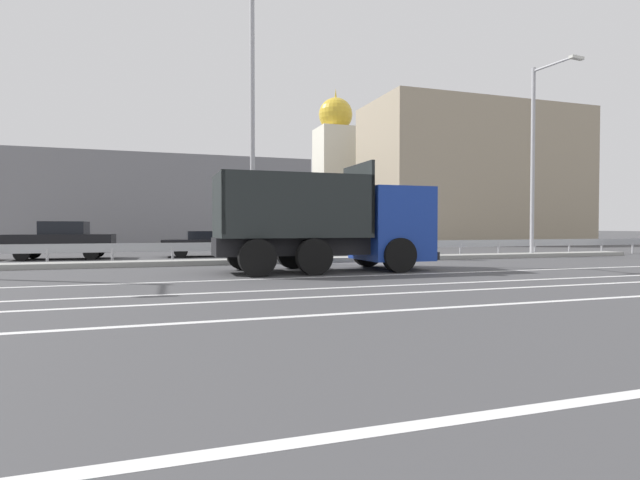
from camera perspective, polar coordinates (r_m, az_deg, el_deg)
The scene contains 17 objects.
ground_plane at distance 18.66m, azimuth 6.80°, elevation -2.72°, with size 320.00×320.00×0.00m, color #424244.
lane_strip_0 at distance 13.80m, azimuth 2.71°, elevation -4.17°, with size 48.48×0.16×0.01m, color silver.
lane_strip_1 at distance 11.62m, azimuth 6.99°, elevation -5.23°, with size 48.48×0.16×0.01m, color silver.
lane_strip_2 at distance 10.50m, azimuth 9.99°, elevation -5.96°, with size 48.48×0.16×0.01m, color silver.
lane_strip_3 at distance 8.89m, azimuth 15.90°, elevation -7.34°, with size 48.48×0.16×0.01m, color silver.
median_island at distance 20.12m, azimuth 4.83°, elevation -2.16°, with size 26.66×1.10×0.18m, color gray.
median_guardrail at distance 20.91m, azimuth 3.88°, elevation -0.70°, with size 48.48×0.09×0.78m.
dump_truck at distance 15.75m, azimuth 3.51°, elevation 1.29°, with size 6.76×2.73×3.35m.
median_road_sign at distance 21.34m, azimuth 11.71°, elevation 1.00°, with size 0.82×0.16×2.21m.
street_lamp_1 at distance 19.28m, azimuth -7.68°, elevation 14.30°, with size 0.70×1.86×10.39m.
street_lamp_2 at distance 24.94m, azimuth 23.48°, elevation 9.30°, with size 0.72×2.43×8.62m.
parked_car_1 at distance 23.90m, azimuth -27.39°, elevation -0.05°, with size 4.24×2.04×1.61m.
parked_car_2 at distance 23.82m, azimuth -12.42°, elevation -0.33°, with size 4.50×1.98×1.19m.
parked_car_3 at distance 24.61m, azimuth -0.93°, elevation -0.10°, with size 4.15×2.14×1.34m.
background_building_0 at distance 41.32m, azimuth -17.46°, elevation 3.77°, with size 19.58×15.53×6.15m, color gray.
background_building_1 at distance 45.39m, azimuth 17.29°, elevation 7.01°, with size 18.84×8.24×11.61m, color tan.
church_tower at distance 48.51m, azimuth 1.80°, elevation 7.85°, with size 3.60×3.60×14.69m.
Camera 1 is at (-7.97, -16.82, 1.35)m, focal length 28.00 mm.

